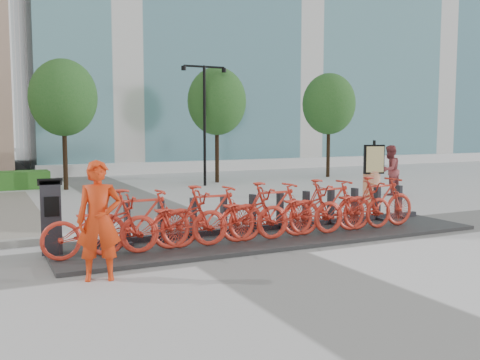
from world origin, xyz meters
name	(u,v)px	position (x,y,z in m)	size (l,w,h in m)	color
ground	(228,246)	(0.00, 0.00, 0.00)	(120.00, 120.00, 0.00)	silver
tree_1	(63,98)	(-1.50, 12.00, 3.59)	(2.60, 2.60, 5.10)	black
tree_2	(217,101)	(5.00, 12.00, 3.59)	(2.60, 2.60, 5.10)	black
tree_3	(329,104)	(11.00, 12.00, 3.59)	(2.60, 2.60, 5.10)	black
streetlamp	(204,111)	(4.00, 11.00, 3.13)	(2.00, 0.20, 5.00)	black
dock_pad	(276,236)	(1.30, 0.30, 0.04)	(9.60, 2.40, 0.08)	#2A2A2A
dock_rail_posts	(268,212)	(1.36, 0.77, 0.51)	(8.02, 0.50, 0.85)	#25252A
bike_0	(100,227)	(-2.60, -0.05, 0.63)	(0.73, 2.11, 1.11)	red
bike_1	(139,220)	(-1.88, -0.05, 0.69)	(0.58, 2.04, 1.23)	red
bike_2	(175,221)	(-1.16, -0.05, 0.63)	(0.73, 2.11, 1.11)	red
bike_3	(209,215)	(-0.44, -0.05, 0.69)	(0.58, 2.04, 1.23)	red
bike_4	(242,215)	(0.28, -0.05, 0.63)	(0.73, 2.11, 1.11)	red
bike_5	(272,210)	(1.00, -0.05, 0.69)	(0.58, 2.04, 1.23)	red
bike_6	(301,211)	(1.72, -0.05, 0.63)	(0.73, 2.11, 1.11)	red
bike_7	(328,206)	(2.44, -0.05, 0.69)	(0.58, 2.04, 1.23)	red
bike_8	(354,206)	(3.16, -0.05, 0.63)	(0.73, 2.11, 1.11)	red
bike_9	(379,202)	(3.88, -0.05, 0.69)	(0.58, 2.04, 1.23)	red
kiosk	(51,217)	(-3.38, 0.58, 0.77)	(0.47, 0.41, 1.44)	#25252A
worker_red	(99,221)	(-2.86, -1.28, 0.96)	(0.70, 0.46, 1.92)	red
pedestrian	(390,170)	(8.80, 5.10, 0.90)	(0.88, 0.68, 1.81)	brown
construction_barrel	(371,187)	(6.80, 3.70, 0.53)	(0.55, 0.55, 1.06)	#DE5703
map_sign	(374,162)	(6.72, 3.51, 1.35)	(0.66, 0.30, 2.04)	black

